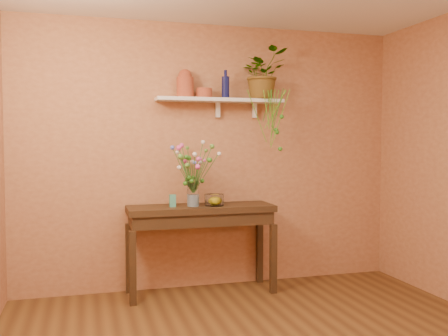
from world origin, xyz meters
TOP-DOWN VIEW (x-y plane):
  - room at (0.00, 0.00)m, footprint 4.04×4.04m
  - sideboard at (-0.18, 1.75)m, footprint 1.44×0.46m
  - wall_shelf at (0.06, 1.87)m, footprint 1.30×0.24m
  - terracotta_jug at (-0.31, 1.88)m, footprint 0.19×0.19m
  - terracotta_pot at (-0.11, 1.88)m, footprint 0.21×0.21m
  - blue_bottle at (0.10, 1.85)m, footprint 0.08×0.08m
  - spider_plant at (0.50, 1.85)m, footprint 0.57×0.53m
  - plant_fronds at (0.59, 1.70)m, footprint 0.41×0.27m
  - glass_vase at (-0.27, 1.71)m, footprint 0.12×0.12m
  - bouquet at (-0.28, 1.70)m, footprint 0.46×0.45m
  - glass_bowl at (-0.06, 1.71)m, footprint 0.19×0.19m
  - lemon at (-0.05, 1.72)m, footprint 0.09×0.09m
  - carton at (-0.47, 1.72)m, footprint 0.06×0.05m

SIDE VIEW (x-z plane):
  - sideboard at x=-0.18m, z-range 0.31..1.18m
  - lemon at x=-0.05m, z-range 0.88..0.96m
  - glass_bowl at x=-0.06m, z-range 0.87..0.98m
  - carton at x=-0.47m, z-range 0.87..0.99m
  - glass_vase at x=-0.27m, z-range 0.85..1.10m
  - bouquet at x=-0.28m, z-range 1.04..1.55m
  - room at x=0.00m, z-range 0.00..2.70m
  - plant_fronds at x=0.59m, z-range 1.38..2.00m
  - wall_shelf at x=0.06m, z-range 1.82..2.01m
  - terracotta_pot at x=-0.11m, z-range 1.94..2.04m
  - blue_bottle at x=0.10m, z-range 1.91..2.19m
  - terracotta_jug at x=-0.31m, z-range 1.93..2.21m
  - spider_plant at x=0.50m, z-range 1.94..2.46m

